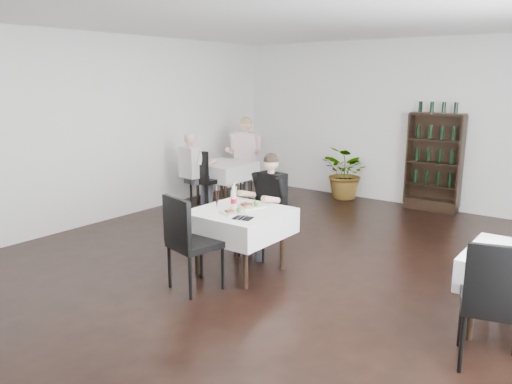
{
  "coord_description": "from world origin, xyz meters",
  "views": [
    {
      "loc": [
        3.28,
        -4.45,
        2.29
      ],
      "look_at": [
        -0.21,
        0.2,
        0.97
      ],
      "focal_mm": 35.0,
      "sensor_mm": 36.0,
      "label": 1
    }
  ],
  "objects_px": {
    "potted_tree": "(347,173)",
    "main_table": "(240,222)",
    "wine_shelf": "(434,163)",
    "diner_main": "(267,197)"
  },
  "relations": [
    {
      "from": "wine_shelf",
      "to": "main_table",
      "type": "distance_m",
      "value": 4.41
    },
    {
      "from": "main_table",
      "to": "diner_main",
      "type": "bearing_deg",
      "value": 97.9
    },
    {
      "from": "wine_shelf",
      "to": "main_table",
      "type": "height_order",
      "value": "wine_shelf"
    },
    {
      "from": "wine_shelf",
      "to": "potted_tree",
      "type": "distance_m",
      "value": 1.64
    },
    {
      "from": "wine_shelf",
      "to": "potted_tree",
      "type": "height_order",
      "value": "wine_shelf"
    },
    {
      "from": "potted_tree",
      "to": "main_table",
      "type": "bearing_deg",
      "value": -80.45
    },
    {
      "from": "wine_shelf",
      "to": "main_table",
      "type": "xyz_separation_m",
      "value": [
        -0.9,
        -4.31,
        -0.23
      ]
    },
    {
      "from": "main_table",
      "to": "potted_tree",
      "type": "xyz_separation_m",
      "value": [
        -0.71,
        4.2,
        -0.11
      ]
    },
    {
      "from": "potted_tree",
      "to": "diner_main",
      "type": "xyz_separation_m",
      "value": [
        0.61,
        -3.5,
        0.27
      ]
    },
    {
      "from": "main_table",
      "to": "potted_tree",
      "type": "relative_size",
      "value": 1.0
    }
  ]
}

